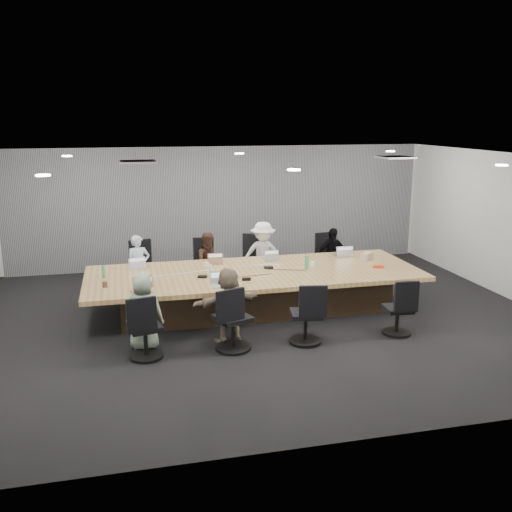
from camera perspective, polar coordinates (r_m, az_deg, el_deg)
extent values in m
cube|color=black|center=(10.09, 0.53, -6.33)|extent=(10.00, 8.00, 0.00)
cube|color=white|center=(9.50, 0.57, 9.74)|extent=(10.00, 8.00, 0.00)
cube|color=silver|center=(13.55, -3.55, 4.96)|extent=(10.00, 0.00, 2.80)
cube|color=silver|center=(6.04, 9.80, -6.44)|extent=(10.00, 0.00, 2.80)
cube|color=gray|center=(13.47, -3.49, 4.91)|extent=(9.80, 0.04, 2.80)
cube|color=#382818|center=(10.44, -0.13, -3.71)|extent=(4.80, 1.40, 0.66)
cube|color=tan|center=(10.34, -0.13, -1.76)|extent=(6.00, 2.20, 0.08)
imported|color=#ACB9D2|center=(11.41, -11.65, -1.01)|extent=(0.49, 0.37, 1.23)
cube|color=#B2B2B7|center=(10.84, -11.58, -1.04)|extent=(0.35, 0.28, 0.02)
imported|color=#36211A|center=(11.53, -4.66, -0.64)|extent=(0.63, 0.51, 1.22)
cube|color=#8C6647|center=(10.97, -4.23, -0.62)|extent=(0.30, 0.21, 0.02)
imported|color=silver|center=(11.72, 0.69, 0.08)|extent=(0.95, 0.63, 1.39)
cube|color=#B2B2B7|center=(11.19, 1.38, -0.29)|extent=(0.30, 0.21, 0.02)
imported|color=black|center=(12.19, 7.58, 0.03)|extent=(0.73, 0.38, 1.20)
cube|color=#B2B2B7|center=(11.66, 8.56, 0.13)|extent=(0.36, 0.25, 0.02)
imported|color=gray|center=(8.83, -11.19, -5.45)|extent=(0.66, 0.51, 1.20)
cube|color=#8C6647|center=(9.30, -11.38, -3.50)|extent=(0.36, 0.28, 0.02)
imported|color=#736352|center=(8.96, -2.78, -4.90)|extent=(1.17, 0.63, 1.21)
cube|color=#B2B2B7|center=(9.43, -3.41, -3.01)|extent=(0.33, 0.25, 0.02)
cylinder|color=#429A5F|center=(10.22, -14.99, -1.53)|extent=(0.08, 0.08, 0.22)
cylinder|color=#429A5F|center=(10.48, 5.09, -0.63)|extent=(0.09, 0.09, 0.26)
cylinder|color=silver|center=(10.04, -4.61, -1.42)|extent=(0.07, 0.07, 0.21)
cylinder|color=white|center=(10.64, -4.95, -0.88)|extent=(0.09, 0.09, 0.09)
cylinder|color=white|center=(10.68, 5.70, -0.82)|extent=(0.09, 0.09, 0.10)
cylinder|color=brown|center=(9.69, -14.87, -2.75)|extent=(0.10, 0.10, 0.10)
cube|color=black|center=(9.98, -5.39, -2.06)|extent=(0.18, 0.14, 0.03)
cube|color=black|center=(10.54, 1.26, -1.14)|extent=(0.18, 0.13, 0.03)
cube|color=black|center=(9.74, -0.97, -2.33)|extent=(0.15, 0.04, 0.06)
cube|color=tan|center=(11.35, 11.00, -0.03)|extent=(0.31, 0.29, 0.14)
cube|color=red|center=(10.83, 12.15, -1.01)|extent=(0.23, 0.20, 0.04)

